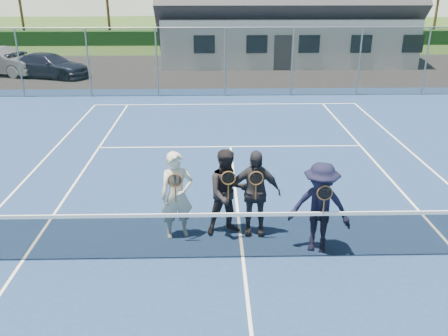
# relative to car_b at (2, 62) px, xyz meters

# --- Properties ---
(ground) EXTENTS (220.00, 220.00, 0.00)m
(ground) POSITION_rel_car_b_xyz_m (12.11, 1.02, -0.73)
(ground) COLOR #274318
(ground) RESTS_ON ground
(court_surface) EXTENTS (30.00, 30.00, 0.02)m
(court_surface) POSITION_rel_car_b_xyz_m (12.11, -18.98, -0.72)
(court_surface) COLOR navy
(court_surface) RESTS_ON ground
(tarmac_carpark) EXTENTS (40.00, 12.00, 0.01)m
(tarmac_carpark) POSITION_rel_car_b_xyz_m (8.11, 1.02, -0.73)
(tarmac_carpark) COLOR black
(tarmac_carpark) RESTS_ON ground
(hedge_row) EXTENTS (40.00, 1.20, 1.10)m
(hedge_row) POSITION_rel_car_b_xyz_m (12.11, 13.02, -0.18)
(hedge_row) COLOR black
(hedge_row) RESTS_ON ground
(car_b) EXTENTS (4.71, 3.00, 1.47)m
(car_b) POSITION_rel_car_b_xyz_m (0.00, 0.00, 0.00)
(car_b) COLOR gray
(car_b) RESTS_ON ground
(car_c) EXTENTS (4.72, 3.04, 1.27)m
(car_c) POSITION_rel_car_b_xyz_m (2.81, -0.81, -0.10)
(car_c) COLOR black
(car_c) RESTS_ON ground
(court_markings) EXTENTS (11.03, 23.83, 0.01)m
(court_markings) POSITION_rel_car_b_xyz_m (12.11, -18.98, -0.71)
(court_markings) COLOR white
(court_markings) RESTS_ON court_surface
(tennis_net) EXTENTS (11.68, 0.08, 1.10)m
(tennis_net) POSITION_rel_car_b_xyz_m (12.11, -18.98, -0.19)
(tennis_net) COLOR slate
(tennis_net) RESTS_ON ground
(perimeter_fence) EXTENTS (30.07, 0.07, 3.02)m
(perimeter_fence) POSITION_rel_car_b_xyz_m (12.11, -5.48, 0.79)
(perimeter_fence) COLOR slate
(perimeter_fence) RESTS_ON ground
(player_a) EXTENTS (0.75, 0.59, 1.80)m
(player_a) POSITION_rel_car_b_xyz_m (10.84, -18.10, 0.19)
(player_a) COLOR beige
(player_a) RESTS_ON court_surface
(player_b) EXTENTS (1.01, 0.87, 1.80)m
(player_b) POSITION_rel_car_b_xyz_m (11.86, -17.99, 0.19)
(player_b) COLOR black
(player_b) RESTS_ON court_surface
(player_c) EXTENTS (1.08, 0.54, 1.80)m
(player_c) POSITION_rel_car_b_xyz_m (12.39, -18.01, 0.19)
(player_c) COLOR #27272D
(player_c) RESTS_ON court_surface
(player_d) EXTENTS (1.31, 1.00, 1.80)m
(player_d) POSITION_rel_car_b_xyz_m (13.56, -18.72, 0.19)
(player_d) COLOR black
(player_d) RESTS_ON court_surface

